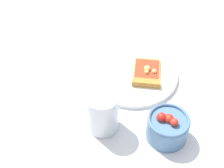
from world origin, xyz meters
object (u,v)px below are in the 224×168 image
(plate, at_px, (133,74))
(soda_glass, at_px, (103,113))
(paper_napkin, at_px, (60,45))
(pizza_slice_main, at_px, (147,74))
(salad_bowl, at_px, (167,127))

(plate, distance_m, soda_glass, 0.21)
(soda_glass, xyz_separation_m, paper_napkin, (0.15, 0.33, -0.05))
(soda_glass, height_order, paper_napkin, soda_glass)
(plate, relative_size, pizza_slice_main, 1.87)
(pizza_slice_main, relative_size, paper_napkin, 1.04)
(pizza_slice_main, relative_size, soda_glass, 1.26)
(pizza_slice_main, distance_m, soda_glass, 0.21)
(salad_bowl, relative_size, soda_glass, 0.90)
(salad_bowl, bearing_deg, soda_glass, 120.74)
(plate, relative_size, paper_napkin, 1.93)
(plate, xyz_separation_m, salad_bowl, (-0.11, -0.20, 0.03))
(pizza_slice_main, bearing_deg, plate, 109.61)
(paper_napkin, bearing_deg, pizza_slice_main, -78.80)
(salad_bowl, bearing_deg, pizza_slice_main, 50.89)
(salad_bowl, distance_m, paper_napkin, 0.47)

